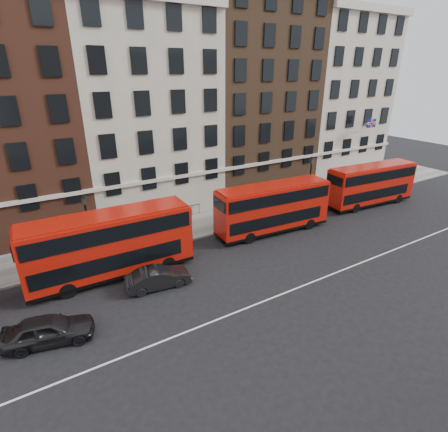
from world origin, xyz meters
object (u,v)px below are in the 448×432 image
bus_d (371,184)px  car_front (158,278)px  bus_b (110,244)px  car_rear (49,330)px  traffic_light (373,173)px  bus_c (273,207)px

bus_d → car_front: size_ratio=2.45×
bus_b → car_rear: (-4.62, -4.78, -1.73)m
car_rear → traffic_light: 35.73m
bus_c → traffic_light: (16.36, 2.23, 0.10)m
bus_c → car_rear: (-18.63, -4.78, -1.58)m
bus_d → car_rear: 32.09m
traffic_light → car_rear: bearing=-168.7°
bus_b → bus_c: 14.02m
car_rear → bus_b: bearing=-30.8°
bus_c → bus_d: bus_c is taller
bus_d → car_rear: (-31.69, -4.78, -1.54)m
bus_b → bus_d: bearing=1.2°
bus_c → car_rear: size_ratio=2.34×
bus_c → bus_d: bearing=4.4°
car_rear → bus_d: bearing=-68.2°
bus_c → car_rear: bus_c is taller
bus_d → car_front: (-24.88, -2.95, -1.61)m
bus_c → car_rear: 19.30m
traffic_light → bus_d: bearing=-145.9°
car_rear → traffic_light: bearing=-65.5°
car_front → bus_c: bearing=-69.2°
bus_b → car_front: bus_b is taller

